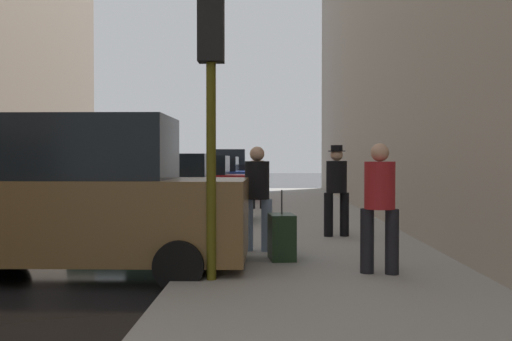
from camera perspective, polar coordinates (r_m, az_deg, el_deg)
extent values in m
cube|color=gray|center=(10.08, 5.78, -7.88)|extent=(4.00, 40.00, 0.15)
cube|color=brown|center=(8.43, -16.85, -4.57)|extent=(4.60, 1.85, 1.10)
cube|color=black|center=(8.33, -15.58, 2.12)|extent=(2.07, 1.57, 0.90)
cylinder|color=black|center=(9.89, -23.46, -6.70)|extent=(0.64, 0.22, 0.64)
cylinder|color=black|center=(9.06, -5.88, -7.32)|extent=(0.64, 0.22, 0.64)
cylinder|color=black|center=(7.26, -7.72, -9.43)|extent=(0.64, 0.22, 0.64)
cube|color=#193828|center=(14.36, -9.24, -2.74)|extent=(4.26, 1.98, 0.84)
cube|color=black|center=(14.28, -8.47, 0.25)|extent=(1.94, 1.63, 0.70)
cylinder|color=black|center=(15.61, -13.42, -3.81)|extent=(0.65, 0.24, 0.64)
cylinder|color=black|center=(13.87, -15.59, -4.43)|extent=(0.65, 0.24, 0.64)
cylinder|color=black|center=(15.07, -3.39, -3.96)|extent=(0.65, 0.24, 0.64)
cylinder|color=black|center=(13.25, -4.30, -4.65)|extent=(0.65, 0.24, 0.64)
cube|color=#B2191E|center=(20.66, -6.01, -1.57)|extent=(4.26, 1.98, 0.84)
cube|color=black|center=(20.61, -5.47, 0.51)|extent=(1.94, 1.63, 0.70)
cylinder|color=black|center=(21.84, -9.17, -2.40)|extent=(0.65, 0.24, 0.64)
cylinder|color=black|center=(20.05, -10.29, -2.72)|extent=(0.65, 0.24, 0.64)
cylinder|color=black|center=(21.43, -2.01, -2.46)|extent=(0.65, 0.24, 0.64)
cylinder|color=black|center=(19.60, -2.49, -2.79)|extent=(0.65, 0.24, 0.64)
cube|color=navy|center=(26.89, -4.32, -0.95)|extent=(4.27, 2.00, 0.84)
cube|color=black|center=(26.84, -3.90, 0.65)|extent=(1.95, 1.64, 0.70)
cylinder|color=black|center=(28.02, -6.84, -1.63)|extent=(0.65, 0.24, 0.64)
cylinder|color=black|center=(26.22, -7.56, -1.82)|extent=(0.65, 0.24, 0.64)
cylinder|color=black|center=(27.67, -1.26, -1.66)|extent=(0.65, 0.24, 0.64)
cylinder|color=black|center=(25.83, -1.60, -1.85)|extent=(0.65, 0.24, 0.64)
cube|color=black|center=(33.51, -3.22, -0.33)|extent=(4.65, 1.96, 1.10)
cube|color=black|center=(33.49, -2.88, 1.35)|extent=(2.11, 1.62, 0.90)
cylinder|color=black|center=(34.55, -5.62, -1.12)|extent=(0.65, 0.24, 0.64)
cylinder|color=black|center=(32.72, -5.92, -1.24)|extent=(0.65, 0.24, 0.64)
cylinder|color=black|center=(34.40, -0.65, -1.12)|extent=(0.65, 0.24, 0.64)
cylinder|color=black|center=(32.56, -0.67, -1.25)|extent=(0.65, 0.24, 0.64)
cylinder|color=red|center=(12.67, -2.21, -4.44)|extent=(0.22, 0.22, 0.55)
sphere|color=red|center=(12.64, -2.21, -2.95)|extent=(0.20, 0.20, 0.20)
cylinder|color=red|center=(12.68, -2.93, -4.31)|extent=(0.10, 0.09, 0.09)
cylinder|color=red|center=(12.66, -1.48, -4.32)|extent=(0.10, 0.09, 0.09)
cylinder|color=#514C0F|center=(7.10, -4.51, 3.55)|extent=(0.12, 0.12, 3.60)
cube|color=black|center=(7.28, -4.53, 14.23)|extent=(0.32, 0.24, 0.90)
sphere|color=red|center=(7.48, -4.42, 16.09)|extent=(0.14, 0.14, 0.14)
sphere|color=yellow|center=(7.41, -4.42, 14.00)|extent=(0.14, 0.14, 0.14)
sphere|color=green|center=(7.35, -4.42, 11.87)|extent=(0.14, 0.14, 0.14)
cylinder|color=#728CB2|center=(9.39, -0.85, -5.45)|extent=(0.21, 0.21, 0.85)
cylinder|color=#728CB2|center=(9.33, 1.08, -5.50)|extent=(0.21, 0.21, 0.85)
cylinder|color=black|center=(9.30, 0.11, -0.97)|extent=(0.46, 0.46, 0.62)
sphere|color=tan|center=(9.30, 0.11, 1.68)|extent=(0.24, 0.24, 0.24)
cylinder|color=black|center=(7.69, 11.05, -6.92)|extent=(0.22, 0.22, 0.85)
cylinder|color=black|center=(7.68, 13.45, -6.94)|extent=(0.22, 0.22, 0.85)
cylinder|color=#A51E23|center=(7.62, 12.27, -1.45)|extent=(0.48, 0.48, 0.62)
sphere|color=tan|center=(7.61, 12.28, 1.78)|extent=(0.24, 0.24, 0.24)
cylinder|color=black|center=(11.20, 7.26, -4.40)|extent=(0.21, 0.21, 0.85)
cylinder|color=black|center=(11.29, 8.83, -4.36)|extent=(0.21, 0.21, 0.85)
cylinder|color=black|center=(11.20, 8.06, -0.63)|extent=(0.46, 0.46, 0.62)
sphere|color=tan|center=(11.19, 8.07, 1.57)|extent=(0.24, 0.24, 0.24)
cylinder|color=black|center=(11.19, 8.07, 1.93)|extent=(0.34, 0.34, 0.02)
cylinder|color=black|center=(11.20, 8.07, 2.24)|extent=(0.23, 0.23, 0.11)
cylinder|color=black|center=(17.43, -0.38, -2.43)|extent=(0.19, 0.19, 0.85)
cylinder|color=black|center=(17.44, 0.67, -2.43)|extent=(0.19, 0.19, 0.85)
cylinder|color=tan|center=(17.41, 0.15, -0.01)|extent=(0.43, 0.43, 0.62)
sphere|color=tan|center=(17.40, 0.15, 1.40)|extent=(0.24, 0.24, 0.24)
cube|color=black|center=(8.58, 2.59, -6.64)|extent=(0.43, 0.60, 0.68)
cylinder|color=#333333|center=(8.53, 2.59, -3.18)|extent=(0.02, 0.02, 0.36)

